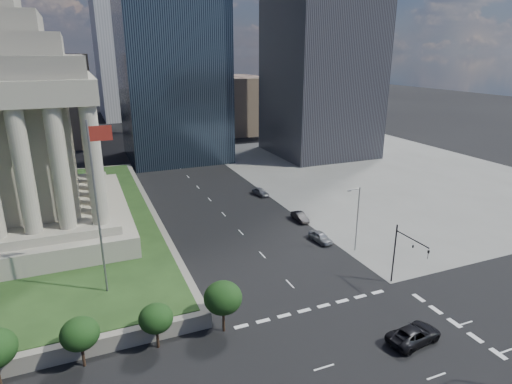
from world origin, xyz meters
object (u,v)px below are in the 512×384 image
flagpole (98,200)px  pickup_truck (414,334)px  parked_sedan_mid (300,217)px  parked_sedan_far (261,192)px  traffic_signal_ne (405,251)px  street_lamp_north (357,216)px  parked_sedan_near (320,237)px

flagpole → pickup_truck: (28.38, -19.23, -12.26)m
parked_sedan_mid → parked_sedan_far: 15.72m
flagpole → traffic_signal_ne: flagpole is taller
street_lamp_north → parked_sedan_far: bearing=95.3°
flagpole → parked_sedan_near: (32.16, 5.79, -12.32)m
traffic_signal_ne → street_lamp_north: (0.83, 11.30, 0.41)m
traffic_signal_ne → flagpole: bearing=163.3°
flagpole → parked_sedan_mid: size_ratio=4.42×
street_lamp_north → pickup_truck: size_ratio=1.62×
parked_sedan_near → traffic_signal_ne: bearing=-88.4°
parked_sedan_near → pickup_truck: bearing=-104.6°
pickup_truck → parked_sedan_far: pickup_truck is taller
traffic_signal_ne → parked_sedan_mid: traffic_signal_ne is taller
flagpole → pickup_truck: bearing=-34.1°
street_lamp_north → traffic_signal_ne: bearing=-94.2°
parked_sedan_near → parked_sedan_far: bearing=83.3°
street_lamp_north → parked_sedan_near: (-3.00, 4.79, -4.87)m
parked_sedan_near → parked_sedan_far: parked_sedan_near is taller
parked_sedan_mid → traffic_signal_ne: bearing=-86.6°
parked_sedan_mid → flagpole: bearing=-154.9°
parked_sedan_near → street_lamp_north: bearing=-64.0°
parked_sedan_near → parked_sedan_mid: (1.17, 9.00, -0.05)m
street_lamp_north → pickup_truck: 21.87m
traffic_signal_ne → street_lamp_north: bearing=85.8°
street_lamp_north → pickup_truck: bearing=-108.5°
street_lamp_north → parked_sedan_near: 7.46m
traffic_signal_ne → parked_sedan_far: (-1.88, 40.79, -4.48)m
flagpole → street_lamp_north: (35.16, 1.00, -7.45)m
pickup_truck → street_lamp_north: bearing=-26.6°
pickup_truck → parked_sedan_near: 25.30m
street_lamp_north → parked_sedan_far: 30.01m
flagpole → traffic_signal_ne: (34.33, -10.30, -7.86)m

